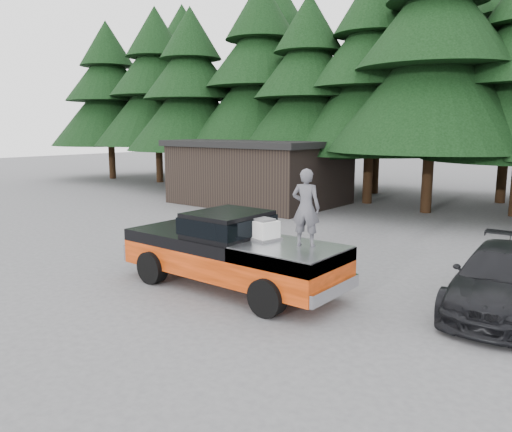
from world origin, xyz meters
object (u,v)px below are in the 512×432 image
Objects in this scene: parked_car at (504,279)px; utility_building at (259,172)px; air_compressor at (263,230)px; man_on_bed at (306,208)px; pickup_truck at (231,262)px.

utility_building is at bearing 142.88° from parked_car.
man_on_bed is (1.14, 0.08, 0.65)m from air_compressor.
man_on_bed is (1.99, 0.26, 1.54)m from pickup_truck.
air_compressor is at bearing -51.59° from utility_building.
utility_building reaches higher than man_on_bed.
utility_building reaches higher than air_compressor.
air_compressor is 14.64m from utility_building.
air_compressor is 5.42m from parked_car.
pickup_truck is at bearing -156.01° from air_compressor.
utility_building is (-13.90, 9.10, 0.97)m from parked_car.
air_compressor is 0.08× the size of utility_building.
man_on_bed is at bearing 16.27° from air_compressor.
pickup_truck is at bearing -54.74° from utility_building.
utility_building reaches higher than pickup_truck.
parked_car is (5.66, 2.56, 0.03)m from pickup_truck.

